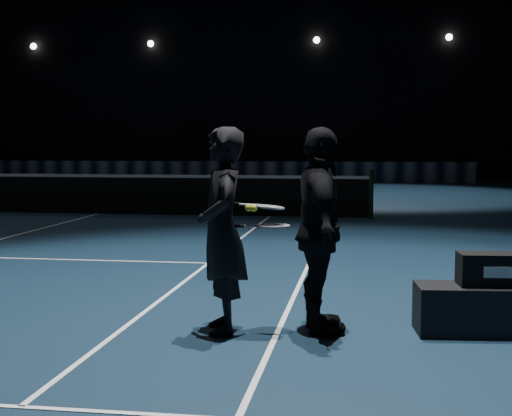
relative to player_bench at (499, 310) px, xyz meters
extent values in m
plane|color=#0D1E30|center=(-7.39, 9.63, -0.21)|extent=(36.00, 36.00, 0.00)
plane|color=black|center=(-7.39, 27.63, 4.79)|extent=(30.00, 0.00, 30.00)
cylinder|color=black|center=(-0.99, 9.63, 0.34)|extent=(0.10, 0.10, 1.10)
cube|color=black|center=(-7.39, 9.63, 0.24)|extent=(12.80, 0.02, 0.86)
cube|color=white|center=(-7.39, 9.63, 0.70)|extent=(12.80, 0.03, 0.07)
cube|color=black|center=(-7.39, 25.13, 0.24)|extent=(22.00, 0.15, 0.90)
cube|color=black|center=(0.00, 0.00, 0.00)|extent=(1.45, 0.59, 0.43)
cube|color=black|center=(0.00, 0.00, 0.35)|extent=(0.73, 0.36, 0.28)
cube|color=white|center=(0.00, -0.15, 0.35)|extent=(0.33, 0.03, 0.09)
imported|color=black|center=(-2.39, -0.28, 0.68)|extent=(0.61, 0.75, 1.79)
imported|color=black|center=(-1.55, -0.16, 0.68)|extent=(0.64, 1.12, 1.79)
camera|label=1|loc=(-1.18, -6.31, 1.43)|focal=50.00mm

